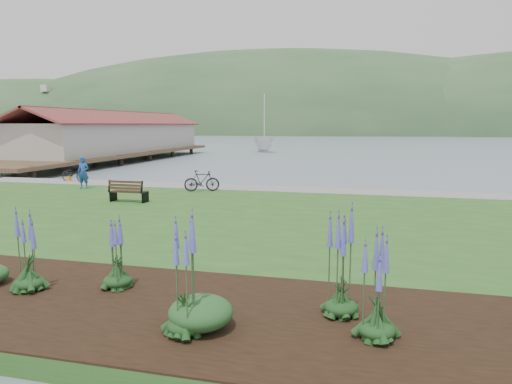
% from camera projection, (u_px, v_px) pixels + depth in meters
% --- Properties ---
extents(ground, '(600.00, 600.00, 0.00)m').
position_uv_depth(ground, '(200.00, 220.00, 19.01)').
color(ground, slate).
rests_on(ground, ground).
extents(lawn, '(34.00, 20.00, 0.40)m').
position_uv_depth(lawn, '(181.00, 225.00, 17.06)').
color(lawn, '#29581F').
rests_on(lawn, ground).
extents(shoreline_path, '(34.00, 2.20, 0.03)m').
position_uv_depth(shoreline_path, '(244.00, 188.00, 25.57)').
color(shoreline_path, gray).
rests_on(shoreline_path, lawn).
extents(garden_bed, '(24.00, 4.40, 0.04)m').
position_uv_depth(garden_bed, '(164.00, 308.00, 8.82)').
color(garden_bed, black).
rests_on(garden_bed, lawn).
extents(far_hillside, '(580.00, 80.00, 38.00)m').
position_uv_depth(far_hillside, '(405.00, 135.00, 177.46)').
color(far_hillside, '#325630').
rests_on(far_hillside, ground).
extents(pier_pavilion, '(8.00, 36.00, 5.40)m').
position_uv_depth(pier_pavilion, '(118.00, 136.00, 49.80)').
color(pier_pavilion, '#4C3826').
rests_on(pier_pavilion, ground).
extents(park_bench, '(1.71, 0.70, 1.05)m').
position_uv_depth(park_bench, '(128.00, 191.00, 20.88)').
color(park_bench, '#301F12').
rests_on(park_bench, lawn).
extents(person, '(0.82, 0.62, 2.07)m').
position_uv_depth(person, '(83.00, 170.00, 25.28)').
color(person, '#22469E').
rests_on(person, lawn).
extents(bicycle_a, '(0.97, 1.95, 0.97)m').
position_uv_depth(bicycle_a, '(73.00, 174.00, 28.45)').
color(bicycle_a, black).
rests_on(bicycle_a, lawn).
extents(bicycle_b, '(1.20, 1.93, 1.12)m').
position_uv_depth(bicycle_b, '(202.00, 181.00, 24.25)').
color(bicycle_b, black).
rests_on(bicycle_b, lawn).
extents(sailboat, '(13.78, 13.83, 26.22)m').
position_uv_depth(sailboat, '(264.00, 152.00, 65.50)').
color(sailboat, silver).
rests_on(sailboat, ground).
extents(pannier, '(0.23, 0.31, 0.30)m').
position_uv_depth(pannier, '(69.00, 179.00, 28.57)').
color(pannier, orange).
rests_on(pannier, lawn).
extents(echium_0, '(0.62, 0.62, 2.35)m').
position_uv_depth(echium_0, '(184.00, 276.00, 7.52)').
color(echium_0, '#153916').
rests_on(echium_0, garden_bed).
extents(echium_1, '(0.62, 0.62, 2.34)m').
position_uv_depth(echium_1, '(342.00, 262.00, 8.28)').
color(echium_1, '#153916').
rests_on(echium_1, garden_bed).
extents(echium_2, '(0.62, 0.62, 1.87)m').
position_uv_depth(echium_2, '(378.00, 292.00, 7.41)').
color(echium_2, '#153916').
rests_on(echium_2, garden_bed).
extents(echium_4, '(0.62, 0.62, 1.77)m').
position_uv_depth(echium_4, '(117.00, 254.00, 9.75)').
color(echium_4, '#153916').
rests_on(echium_4, garden_bed).
extents(echium_5, '(0.62, 0.62, 1.89)m').
position_uv_depth(echium_5, '(28.00, 256.00, 9.62)').
color(echium_5, '#153916').
rests_on(echium_5, garden_bed).
extents(shrub_1, '(1.12, 1.12, 0.56)m').
position_uv_depth(shrub_1, '(201.00, 313.00, 7.86)').
color(shrub_1, '#1E4C21').
rests_on(shrub_1, garden_bed).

